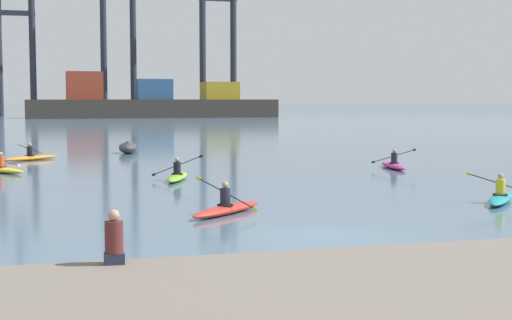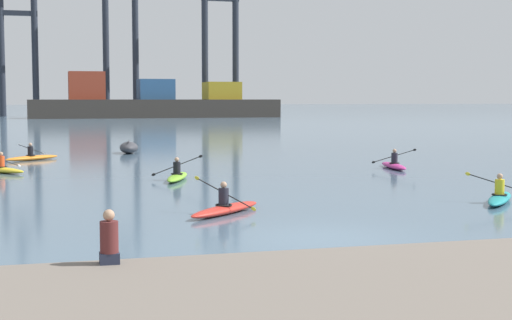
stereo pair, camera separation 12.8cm
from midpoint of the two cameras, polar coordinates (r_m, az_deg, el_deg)
ground_plane at (r=18.32m, az=5.14°, el=-5.90°), size 800.00×800.00×0.00m
container_barge at (r=133.91m, az=-7.96°, el=4.27°), size 43.11×9.08×7.90m
gantry_crane_west_mid at (r=147.91m, az=-17.76°, el=9.33°), size 7.17×16.79×33.96m
gantry_crane_east_mid at (r=146.29m, az=-10.40°, el=10.60°), size 6.73×16.34×37.77m
gantry_crane_east at (r=142.90m, az=-2.85°, el=10.56°), size 7.10×19.90×37.91m
capsized_dinghy at (r=46.88m, az=-9.74°, el=0.94°), size 1.40×2.71×0.76m
kayak_magenta at (r=36.73m, az=10.26°, el=-0.37°), size 2.21×3.45×0.97m
kayak_orange at (r=42.74m, az=-16.71°, el=0.21°), size 3.02×2.61×0.95m
kayak_lime at (r=31.18m, az=-6.07°, el=-1.21°), size 2.06×3.41×1.08m
kayak_red at (r=22.03m, az=-2.38°, el=-3.64°), size 2.85×2.81×1.08m
kayak_yellow at (r=36.03m, az=-18.89°, el=-0.64°), size 2.58×3.04×1.06m
kayak_teal at (r=25.62m, az=17.86°, el=-2.69°), size 2.62×3.01×0.97m
seated_onlooker at (r=12.59m, az=-10.97°, el=-5.95°), size 0.32×0.30×0.90m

